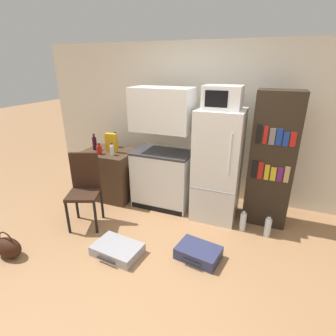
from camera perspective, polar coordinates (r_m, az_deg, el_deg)
name	(u,v)px	position (r m, az deg, el deg)	size (l,w,h in m)	color
ground_plane	(164,268)	(3.10, -0.80, -20.91)	(24.00, 24.00, 0.00)	#A3754C
wall_back	(225,125)	(4.25, 12.21, 9.23)	(6.40, 0.10, 2.43)	silver
side_table	(111,174)	(4.48, -12.40, -1.19)	(0.82, 0.64, 0.79)	#422D1E
kitchen_hutch	(163,155)	(3.94, -1.17, 2.92)	(0.89, 0.56, 1.80)	silver
refrigerator	(218,166)	(3.70, 10.75, 0.47)	(0.61, 0.62, 1.56)	silver
microwave	(223,97)	(3.48, 11.83, 14.82)	(0.48, 0.38, 0.29)	silver
bookshelf	(272,161)	(3.72, 21.62, 1.45)	(0.56, 0.37, 1.81)	#2D2319
bottle_clear_short	(112,150)	(4.11, -12.08, 3.85)	(0.06, 0.06, 0.19)	silver
bottle_ketchup_red	(99,150)	(4.21, -14.77, 3.89)	(0.08, 0.08, 0.17)	#AD1914
bottle_wine_dark	(94,143)	(4.44, -15.71, 5.25)	(0.07, 0.07, 0.27)	black
bottle_blue_soda	(116,141)	(4.51, -11.32, 5.83)	(0.07, 0.07, 0.25)	#1E47A3
cereal_box	(111,143)	(4.25, -12.23, 5.40)	(0.19, 0.07, 0.30)	gold
chair	(85,184)	(3.73, -17.70, -3.29)	(0.52, 0.52, 1.01)	black
suitcase_large_flat	(117,249)	(3.29, -10.97, -17.01)	(0.59, 0.44, 0.12)	#99999E
suitcase_small_flat	(198,253)	(3.20, 6.62, -17.85)	(0.53, 0.42, 0.14)	navy
handbag	(8,247)	(3.67, -31.49, -14.49)	(0.36, 0.20, 0.33)	#33190F
water_bottle_front	(268,227)	(3.71, 20.89, -11.87)	(0.08, 0.08, 0.32)	silver
water_bottle_middle	(243,221)	(3.72, 16.00, -11.04)	(0.08, 0.08, 0.33)	silver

